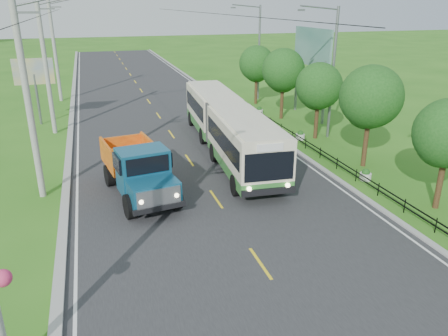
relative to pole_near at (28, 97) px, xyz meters
name	(u,v)px	position (x,y,z in m)	size (l,w,h in m)	color
ground	(260,264)	(8.26, -9.00, -5.09)	(240.00, 240.00, 0.00)	#2C6A19
road	(167,127)	(8.26, 11.00, -5.08)	(14.00, 120.00, 0.02)	#28282B
curb_left	(70,134)	(1.06, 11.00, -5.02)	(0.40, 120.00, 0.15)	#9E9E99
curb_right	(252,120)	(15.41, 11.00, -5.04)	(0.30, 120.00, 0.10)	#9E9E99
edge_line_left	(78,134)	(1.61, 11.00, -5.07)	(0.12, 120.00, 0.00)	silver
edge_line_right	(246,121)	(14.91, 11.00, -5.07)	(0.12, 120.00, 0.00)	silver
centre_dash	(260,263)	(8.26, -9.00, -5.07)	(0.12, 2.20, 0.00)	yellow
railing_right	(293,136)	(16.26, 5.00, -4.79)	(0.04, 40.00, 0.60)	black
pole_near	(28,97)	(0.00, 0.00, 0.00)	(3.51, 0.32, 10.00)	gray
pole_mid	(46,64)	(0.00, 12.00, 0.00)	(3.51, 0.32, 10.00)	gray
pole_far	(55,48)	(0.00, 24.00, 0.00)	(3.51, 0.32, 10.00)	gray
tree_second	(447,136)	(18.12, -6.86, -1.57)	(3.18, 3.26, 5.30)	#382314
tree_third	(370,100)	(18.12, -0.86, -1.11)	(3.60, 3.62, 6.00)	#382314
tree_fourth	(319,88)	(18.12, 5.14, -1.51)	(3.24, 3.31, 5.40)	#382314
tree_fifth	(283,72)	(18.12, 11.14, -1.24)	(3.48, 3.52, 5.80)	#382314
tree_back	(257,65)	(18.12, 17.14, -1.44)	(3.30, 3.36, 5.50)	#382314
streetlight_mid	(331,69)	(18.90, 5.00, -0.19)	(3.02, 0.20, 9.07)	slate
streetlight_far	(258,49)	(18.90, 19.00, -0.19)	(3.02, 0.20, 9.07)	slate
planter_near	(365,175)	(16.86, -3.00, -4.81)	(0.64, 0.64, 0.67)	silver
planter_mid	(300,136)	(16.86, 5.00, -4.81)	(0.64, 0.64, 0.67)	silver
planter_far	(259,111)	(16.86, 13.00, -4.81)	(0.64, 0.64, 0.67)	silver
billboard_left	(34,76)	(-1.24, 15.00, -1.23)	(3.00, 0.20, 5.20)	slate
billboard_right	(312,53)	(20.56, 11.00, 0.25)	(0.24, 6.00, 7.30)	slate
bus	(227,123)	(11.02, 3.89, -3.16)	(3.79, 16.84, 3.22)	#30752F
dump_truck	(138,167)	(4.71, -1.37, -3.54)	(3.42, 6.81, 2.74)	navy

